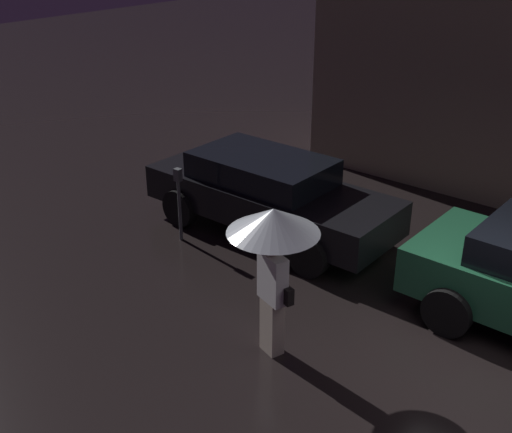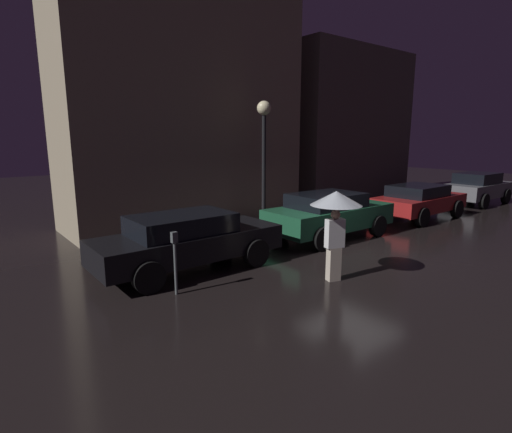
# 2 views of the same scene
# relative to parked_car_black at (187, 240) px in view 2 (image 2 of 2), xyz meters

# --- Properties ---
(ground_plane) EXTENTS (60.00, 60.00, 0.00)m
(ground_plane) POSITION_rel_parked_car_black_xyz_m (4.54, -1.43, -0.75)
(ground_plane) COLOR black
(building_facade_left) EXTENTS (8.82, 3.00, 10.92)m
(building_facade_left) POSITION_rel_parked_car_black_xyz_m (2.84, 5.07, 4.71)
(building_facade_left) COLOR gray
(building_facade_left) RESTS_ON ground
(building_facade_right) EXTENTS (7.23, 3.00, 7.37)m
(building_facade_right) POSITION_rel_parked_car_black_xyz_m (11.90, 5.07, 2.93)
(building_facade_right) COLOR #564C47
(building_facade_right) RESTS_ON ground
(parked_car_black) EXTENTS (4.59, 1.89, 1.40)m
(parked_car_black) POSITION_rel_parked_car_black_xyz_m (0.00, 0.00, 0.00)
(parked_car_black) COLOR black
(parked_car_black) RESTS_ON ground
(parked_car_green) EXTENTS (4.34, 2.03, 1.45)m
(parked_car_green) POSITION_rel_parked_car_black_xyz_m (5.10, -0.00, 0.03)
(parked_car_green) COLOR #1E5638
(parked_car_green) RESTS_ON ground
(parked_car_red) EXTENTS (4.25, 2.00, 1.34)m
(parked_car_red) POSITION_rel_parked_car_black_xyz_m (10.20, -0.18, -0.02)
(parked_car_red) COLOR maroon
(parked_car_red) RESTS_ON ground
(parked_car_grey) EXTENTS (3.98, 1.87, 1.50)m
(parked_car_grey) POSITION_rel_parked_car_black_xyz_m (15.65, -0.08, 0.04)
(parked_car_grey) COLOR slate
(parked_car_grey) RESTS_ON ground
(pedestrian_with_umbrella) EXTENTS (1.14, 1.14, 2.04)m
(pedestrian_with_umbrella) POSITION_rel_parked_car_black_xyz_m (2.21, -2.71, 0.91)
(pedestrian_with_umbrella) COLOR beige
(pedestrian_with_umbrella) RESTS_ON ground
(parking_meter) EXTENTS (0.12, 0.10, 1.33)m
(parking_meter) POSITION_rel_parked_car_black_xyz_m (-0.96, -1.23, 0.06)
(parking_meter) COLOR #4C5154
(parking_meter) RESTS_ON ground
(street_lamp_near) EXTENTS (0.48, 0.48, 4.38)m
(street_lamp_near) POSITION_rel_parked_car_black_xyz_m (4.28, 2.28, 2.49)
(street_lamp_near) COLOR black
(street_lamp_near) RESTS_ON ground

